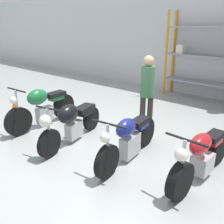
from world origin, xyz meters
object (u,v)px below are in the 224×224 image
(person_browsing, at_px, (147,88))
(traffic_cone, at_px, (15,107))
(shelving_rack, at_px, (218,55))
(motorcycle_red, at_px, (201,156))
(motorcycle_black, at_px, (71,121))
(motorcycle_blue, at_px, (129,138))
(motorcycle_green, at_px, (42,106))

(person_browsing, bearing_deg, traffic_cone, 69.09)
(shelving_rack, relative_size, motorcycle_red, 1.65)
(shelving_rack, relative_size, motorcycle_black, 1.60)
(motorcycle_blue, bearing_deg, traffic_cone, -93.61)
(motorcycle_red, height_order, person_browsing, person_browsing)
(shelving_rack, distance_m, motorcycle_red, 4.86)
(motorcycle_blue, height_order, traffic_cone, motorcycle_blue)
(motorcycle_black, distance_m, motorcycle_blue, 1.40)
(shelving_rack, height_order, motorcycle_green, shelving_rack)
(motorcycle_blue, bearing_deg, motorcycle_red, 95.12)
(motorcycle_blue, distance_m, motorcycle_red, 1.32)
(motorcycle_green, relative_size, motorcycle_red, 1.04)
(motorcycle_green, bearing_deg, motorcycle_black, 80.06)
(motorcycle_red, bearing_deg, person_browsing, -117.79)
(motorcycle_blue, height_order, person_browsing, person_browsing)
(motorcycle_green, distance_m, motorcycle_black, 1.26)
(motorcycle_black, bearing_deg, motorcycle_green, -108.67)
(motorcycle_green, relative_size, traffic_cone, 3.79)
(motorcycle_green, height_order, traffic_cone, motorcycle_green)
(motorcycle_red, relative_size, traffic_cone, 3.62)
(motorcycle_green, bearing_deg, motorcycle_red, 91.39)
(person_browsing, bearing_deg, motorcycle_red, -166.19)
(motorcycle_black, relative_size, motorcycle_red, 1.03)
(motorcycle_black, height_order, motorcycle_blue, motorcycle_black)
(motorcycle_green, bearing_deg, person_browsing, 119.44)
(person_browsing, bearing_deg, motorcycle_black, 104.27)
(motorcycle_red, relative_size, person_browsing, 1.10)
(shelving_rack, bearing_deg, person_browsing, -95.92)
(motorcycle_black, distance_m, person_browsing, 1.88)
(motorcycle_green, relative_size, motorcycle_blue, 1.02)
(shelving_rack, bearing_deg, motorcycle_red, -72.77)
(shelving_rack, xyz_separation_m, motorcycle_green, (-2.52, -4.86, -1.00))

